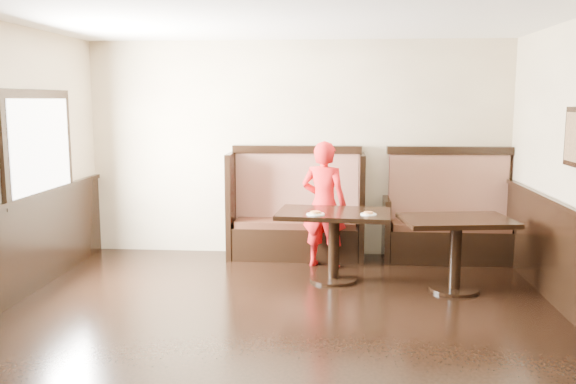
# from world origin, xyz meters

# --- Properties ---
(ground) EXTENTS (7.00, 7.00, 0.00)m
(ground) POSITION_xyz_m (0.00, 0.00, 0.00)
(ground) COLOR black
(ground) RESTS_ON ground
(room_shell) EXTENTS (7.00, 7.00, 7.00)m
(room_shell) POSITION_xyz_m (-0.30, 0.28, 0.67)
(room_shell) COLOR beige
(room_shell) RESTS_ON ground
(booth_main) EXTENTS (1.75, 0.72, 1.45)m
(booth_main) POSITION_xyz_m (0.00, 3.30, 0.53)
(booth_main) COLOR black
(booth_main) RESTS_ON ground
(booth_neighbor) EXTENTS (1.65, 0.72, 1.45)m
(booth_neighbor) POSITION_xyz_m (1.95, 3.29, 0.48)
(booth_neighbor) COLOR black
(booth_neighbor) RESTS_ON ground
(table_main) EXTENTS (1.31, 0.89, 0.80)m
(table_main) POSITION_xyz_m (0.50, 2.27, 0.61)
(table_main) COLOR black
(table_main) RESTS_ON ground
(table_neighbor) EXTENTS (1.24, 0.91, 0.79)m
(table_neighbor) POSITION_xyz_m (1.80, 2.00, 0.59)
(table_neighbor) COLOR black
(table_neighbor) RESTS_ON ground
(child) EXTENTS (0.65, 0.52, 1.55)m
(child) POSITION_xyz_m (0.37, 2.85, 0.78)
(child) COLOR red
(child) RESTS_ON ground
(pizza_plate_left) EXTENTS (0.20, 0.20, 0.04)m
(pizza_plate_left) POSITION_xyz_m (0.30, 2.06, 0.81)
(pizza_plate_left) COLOR white
(pizza_plate_left) RESTS_ON table_main
(pizza_plate_right) EXTENTS (0.18, 0.18, 0.03)m
(pizza_plate_right) POSITION_xyz_m (0.87, 2.11, 0.81)
(pizza_plate_right) COLOR white
(pizza_plate_right) RESTS_ON table_main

